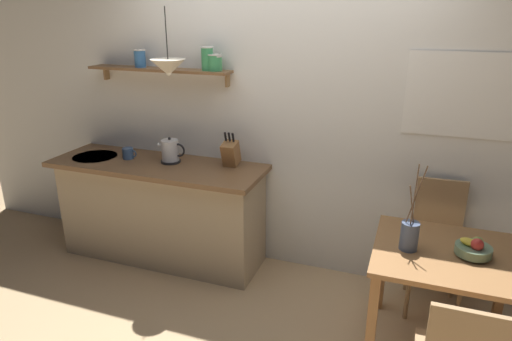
{
  "coord_description": "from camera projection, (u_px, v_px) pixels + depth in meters",
  "views": [
    {
      "loc": [
        1.0,
        -2.76,
        2.1
      ],
      "look_at": [
        -0.1,
        0.25,
        0.95
      ],
      "focal_mm": 31.7,
      "sensor_mm": 36.0,
      "label": 1
    }
  ],
  "objects": [
    {
      "name": "twig_vase",
      "position": [
        410.0,
        235.0,
        2.71
      ],
      "size": [
        0.11,
        0.11,
        0.54
      ],
      "color": "#475675",
      "rests_on": "dining_table"
    },
    {
      "name": "fruit_bowl",
      "position": [
        474.0,
        248.0,
        2.64
      ],
      "size": [
        0.21,
        0.21,
        0.13
      ],
      "color": "slate",
      "rests_on": "dining_table"
    },
    {
      "name": "pendant_lamp",
      "position": [
        168.0,
        67.0,
        3.34
      ],
      "size": [
        0.26,
        0.26,
        0.49
      ],
      "color": "black"
    },
    {
      "name": "wall_shelf",
      "position": [
        176.0,
        65.0,
        3.62
      ],
      "size": [
        1.26,
        0.2,
        0.31
      ],
      "color": "brown"
    },
    {
      "name": "kitchen_counter",
      "position": [
        161.0,
        210.0,
        3.92
      ],
      "size": [
        1.83,
        0.63,
        0.89
      ],
      "color": "tan",
      "rests_on": "ground_plane"
    },
    {
      "name": "ground_plane",
      "position": [
        257.0,
        298.0,
        3.47
      ],
      "size": [
        14.0,
        14.0,
        0.0
      ],
      "primitive_type": "plane",
      "color": "tan"
    },
    {
      "name": "knife_block",
      "position": [
        231.0,
        153.0,
        3.65
      ],
      "size": [
        0.12,
        0.17,
        0.29
      ],
      "color": "#9E6B3D",
      "rests_on": "kitchen_counter"
    },
    {
      "name": "dining_chair_far",
      "position": [
        437.0,
        240.0,
        3.27
      ],
      "size": [
        0.41,
        0.45,
        0.95
      ],
      "color": "tan",
      "rests_on": "ground_plane"
    },
    {
      "name": "dining_table",
      "position": [
        447.0,
        269.0,
        2.74
      ],
      "size": [
        0.87,
        0.79,
        0.73
      ],
      "color": "#9E6B3D",
      "rests_on": "ground_plane"
    },
    {
      "name": "back_wall",
      "position": [
        310.0,
        111.0,
        3.53
      ],
      "size": [
        6.8,
        0.11,
        2.7
      ],
      "color": "white",
      "rests_on": "ground_plane"
    },
    {
      "name": "electric_kettle",
      "position": [
        171.0,
        151.0,
        3.75
      ],
      "size": [
        0.25,
        0.17,
        0.22
      ],
      "color": "black",
      "rests_on": "kitchen_counter"
    },
    {
      "name": "coffee_mug_by_sink",
      "position": [
        128.0,
        153.0,
        3.86
      ],
      "size": [
        0.13,
        0.09,
        0.09
      ],
      "color": "#3D5B89",
      "rests_on": "kitchen_counter"
    }
  ]
}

